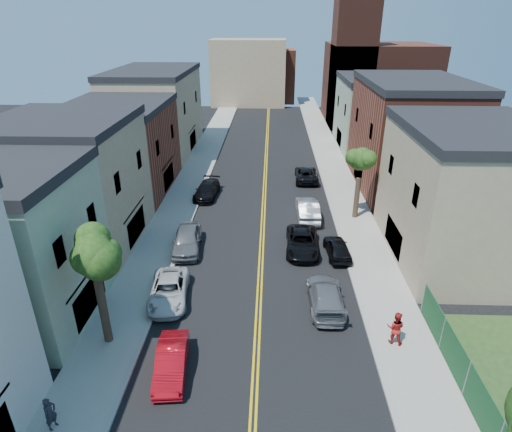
# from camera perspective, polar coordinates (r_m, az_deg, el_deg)

# --- Properties ---
(sidewalk_left) EXTENTS (3.20, 100.00, 0.15)m
(sidewalk_left) POSITION_cam_1_polar(r_m,az_deg,el_deg) (46.90, -8.50, 5.36)
(sidewalk_left) COLOR gray
(sidewalk_left) RESTS_ON ground
(sidewalk_right) EXTENTS (3.20, 100.00, 0.15)m
(sidewalk_right) POSITION_cam_1_polar(r_m,az_deg,el_deg) (46.70, 11.01, 5.08)
(sidewalk_right) COLOR gray
(sidewalk_right) RESTS_ON ground
(curb_left) EXTENTS (0.30, 100.00, 0.15)m
(curb_left) POSITION_cam_1_polar(r_m,az_deg,el_deg) (46.62, -6.37, 5.36)
(curb_left) COLOR gray
(curb_left) RESTS_ON ground
(curb_right) EXTENTS (0.30, 100.00, 0.15)m
(curb_right) POSITION_cam_1_polar(r_m,az_deg,el_deg) (46.46, 8.88, 5.14)
(curb_right) COLOR gray
(curb_right) RESTS_ON ground
(bldg_left_tan_near) EXTENTS (9.00, 10.00, 9.00)m
(bldg_left_tan_near) POSITION_cam_1_polar(r_m,az_deg,el_deg) (33.84, -23.65, 3.56)
(bldg_left_tan_near) COLOR #998466
(bldg_left_tan_near) RESTS_ON ground
(bldg_left_brick) EXTENTS (9.00, 12.00, 8.00)m
(bldg_left_brick) POSITION_cam_1_polar(r_m,az_deg,el_deg) (43.61, -17.74, 8.34)
(bldg_left_brick) COLOR brown
(bldg_left_brick) RESTS_ON ground
(bldg_left_tan_far) EXTENTS (9.00, 16.00, 9.50)m
(bldg_left_tan_far) POSITION_cam_1_polar(r_m,az_deg,el_deg) (56.42, -13.30, 13.29)
(bldg_left_tan_far) COLOR #998466
(bldg_left_tan_far) RESTS_ON ground
(bldg_right_tan) EXTENTS (9.00, 12.00, 9.00)m
(bldg_right_tan) POSITION_cam_1_polar(r_m,az_deg,el_deg) (32.50, 26.32, 2.18)
(bldg_right_tan) COLOR #998466
(bldg_right_tan) RESTS_ON ground
(bldg_right_brick) EXTENTS (9.00, 14.00, 10.00)m
(bldg_right_brick) POSITION_cam_1_polar(r_m,az_deg,el_deg) (44.80, 19.74, 9.83)
(bldg_right_brick) COLOR brown
(bldg_right_brick) RESTS_ON ground
(bldg_right_palegrn) EXTENTS (9.00, 12.00, 8.50)m
(bldg_right_palegrn) POSITION_cam_1_polar(r_m,az_deg,el_deg) (58.12, 15.79, 12.85)
(bldg_right_palegrn) COLOR gray
(bldg_right_palegrn) RESTS_ON ground
(church) EXTENTS (16.20, 14.20, 22.60)m
(church) POSITION_cam_1_polar(r_m,az_deg,el_deg) (72.68, 15.33, 17.63)
(church) COLOR #4C2319
(church) RESTS_ON ground
(backdrop_left) EXTENTS (14.00, 8.00, 12.00)m
(backdrop_left) POSITION_cam_1_polar(r_m,az_deg,el_deg) (86.05, -1.03, 18.68)
(backdrop_left) COLOR #998466
(backdrop_left) RESTS_ON ground
(backdrop_center) EXTENTS (10.00, 8.00, 10.00)m
(backdrop_center) POSITION_cam_1_polar(r_m,az_deg,el_deg) (90.02, 1.80, 18.32)
(backdrop_center) COLOR brown
(backdrop_center) RESTS_ON ground
(fence_right) EXTENTS (0.04, 15.00, 1.90)m
(fence_right) POSITION_cam_1_polar(r_m,az_deg,el_deg) (21.46, 28.03, -21.73)
(fence_right) COLOR #143F1E
(fence_right) RESTS_ON sidewalk_right
(tree_left_mid) EXTENTS (5.20, 5.20, 9.29)m
(tree_left_mid) POSITION_cam_1_polar(r_m,az_deg,el_deg) (21.41, -21.47, -2.11)
(tree_left_mid) COLOR #312518
(tree_left_mid) RESTS_ON sidewalk_left
(tree_right_far) EXTENTS (4.40, 4.40, 8.03)m
(tree_right_far) POSITION_cam_1_polar(r_m,az_deg,el_deg) (35.61, 14.02, 8.11)
(tree_right_far) COLOR #312518
(tree_right_far) RESTS_ON sidewalk_right
(red_sedan) EXTENTS (1.81, 4.17, 1.33)m
(red_sedan) POSITION_cam_1_polar(r_m,az_deg,el_deg) (22.07, -11.27, -18.63)
(red_sedan) COLOR #AF0B16
(red_sedan) RESTS_ON ground
(white_pickup) EXTENTS (2.74, 5.05, 1.34)m
(white_pickup) POSITION_cam_1_polar(r_m,az_deg,el_deg) (26.75, -11.64, -9.78)
(white_pickup) COLOR beige
(white_pickup) RESTS_ON ground
(grey_car_left) EXTENTS (2.38, 5.08, 1.68)m
(grey_car_left) POSITION_cam_1_polar(r_m,az_deg,el_deg) (31.81, -9.22, -3.16)
(grey_car_left) COLOR #5A5E62
(grey_car_left) RESTS_ON ground
(black_car_left) EXTENTS (2.36, 4.94, 1.39)m
(black_car_left) POSITION_cam_1_polar(r_m,az_deg,el_deg) (41.06, -6.60, 3.48)
(black_car_left) COLOR black
(black_car_left) RESTS_ON ground
(grey_car_right) EXTENTS (2.07, 4.99, 1.44)m
(grey_car_right) POSITION_cam_1_polar(r_m,az_deg,el_deg) (26.04, 9.31, -10.51)
(grey_car_right) COLOR slate
(grey_car_right) RESTS_ON ground
(black_car_right) EXTENTS (1.83, 3.98, 1.32)m
(black_car_right) POSITION_cam_1_polar(r_m,az_deg,el_deg) (31.26, 10.88, -4.22)
(black_car_right) COLOR black
(black_car_right) RESTS_ON ground
(silver_car_right) EXTENTS (1.88, 5.05, 1.65)m
(silver_car_right) POSITION_cam_1_polar(r_m,az_deg,el_deg) (36.65, 6.93, 0.93)
(silver_car_right) COLOR #AAACB2
(silver_car_right) RESTS_ON ground
(dark_car_right_far) EXTENTS (2.40, 5.05, 1.39)m
(dark_car_right_far) POSITION_cam_1_polar(r_m,az_deg,el_deg) (45.35, 6.79, 5.61)
(dark_car_right_far) COLOR black
(dark_car_right_far) RESTS_ON ground
(black_suv_lane) EXTENTS (2.50, 5.14, 1.41)m
(black_suv_lane) POSITION_cam_1_polar(r_m,az_deg,el_deg) (31.56, 6.22, -3.49)
(black_suv_lane) COLOR black
(black_suv_lane) RESTS_ON ground
(pedestrian_left) EXTENTS (0.55, 0.67, 1.59)m
(pedestrian_left) POSITION_cam_1_polar(r_m,az_deg,el_deg) (21.09, -25.90, -22.76)
(pedestrian_left) COLOR #222329
(pedestrian_left) RESTS_ON sidewalk_left
(pedestrian_right) EXTENTS (1.11, 0.99, 1.89)m
(pedestrian_right) POSITION_cam_1_polar(r_m,az_deg,el_deg) (23.97, 18.23, -14.07)
(pedestrian_right) COLOR #AD1E1A
(pedestrian_right) RESTS_ON sidewalk_right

